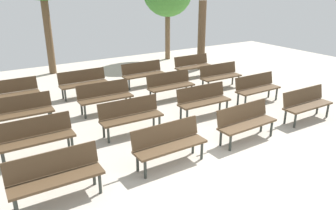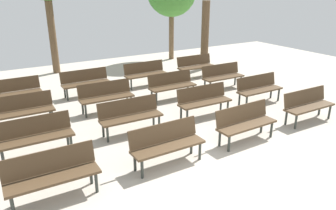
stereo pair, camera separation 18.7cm
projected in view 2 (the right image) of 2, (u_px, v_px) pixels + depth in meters
The scene contains 18 objects.
ground_plane at pixel (258, 185), 6.23m from camera, with size 24.00×24.00×0.00m, color #B2A899.
bench_r0_c0 at pixel (52, 173), 5.71m from camera, with size 1.61×0.50×0.87m.
bench_r0_c1 at pixel (166, 142), 6.80m from camera, with size 1.60×0.50×0.87m.
bench_r0_c2 at pixel (245, 121), 7.83m from camera, with size 1.61×0.52×0.87m.
bench_r0_c3 at pixel (308, 104), 8.97m from camera, with size 1.61×0.50×0.87m.
bench_r1_c0 at pixel (35, 135), 7.14m from camera, with size 1.60×0.49×0.87m.
bench_r1_c1 at pixel (130, 114), 8.25m from camera, with size 1.61×0.52×0.87m.
bench_r1_c2 at pixel (204, 99), 9.31m from camera, with size 1.61×0.52×0.87m.
bench_r1_c3 at pixel (259, 87), 10.37m from camera, with size 1.60×0.48×0.87m.
bench_r2_c0 at pixel (22, 109), 8.57m from camera, with size 1.61×0.51×0.87m.
bench_r2_c1 at pixel (106, 95), 9.68m from camera, with size 1.61×0.52×0.87m.
bench_r2_c2 at pixel (172, 84), 10.71m from camera, with size 1.60×0.49×0.87m.
bench_r2_c3 at pixel (222, 75), 11.79m from camera, with size 1.61×0.51×0.87m.
bench_r3_c0 at pixel (13, 91), 10.00m from camera, with size 1.60×0.49×0.87m.
bench_r3_c1 at pixel (85, 81), 11.05m from camera, with size 1.60×0.48×0.87m.
bench_r3_c2 at pixel (145, 72), 12.12m from camera, with size 1.60×0.50×0.87m.
bench_r3_c3 at pixel (196, 65), 13.23m from camera, with size 1.60×0.50×0.87m.
tree_2 at pixel (205, 36), 14.20m from camera, with size 0.34×0.34×2.94m.
Camera 2 is at (-4.19, -3.67, 3.61)m, focal length 34.95 mm.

